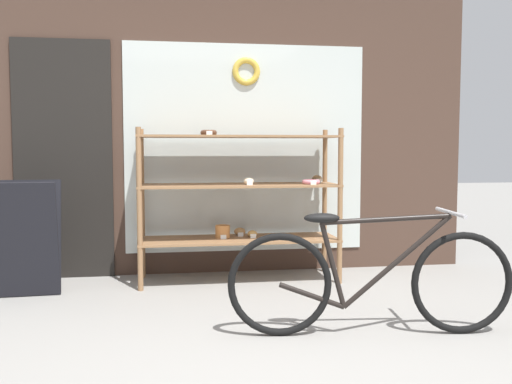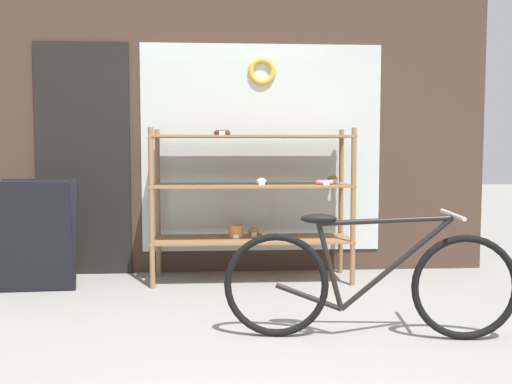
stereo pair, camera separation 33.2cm
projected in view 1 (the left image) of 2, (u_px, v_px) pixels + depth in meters
The scene contains 4 objects.
storefront_facade at pixel (219, 81), 5.22m from camera, with size 4.62×0.13×3.64m.
display_case at pixel (240, 191), 4.92m from camera, with size 1.71×0.53×1.32m.
bicycle at pixel (370, 279), 3.50m from camera, with size 1.76×0.46×0.77m.
sandwich_board at pixel (19, 239), 4.39m from camera, with size 0.62×0.41×0.89m.
Camera 1 is at (-0.52, -2.65, 1.15)m, focal length 40.00 mm.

